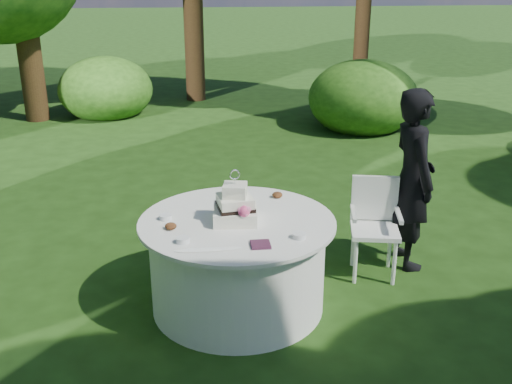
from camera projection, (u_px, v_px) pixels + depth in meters
ground at (238, 305)px, 4.98m from camera, size 80.00×80.00×0.00m
napkins at (261, 245)px, 4.28m from camera, size 0.14×0.14×0.02m
feather_plume at (208, 249)px, 4.21m from camera, size 0.48×0.07×0.01m
guest at (412, 179)px, 5.42m from camera, size 0.43×0.63×1.67m
table at (238, 263)px, 4.85m from camera, size 1.56×1.56×0.77m
cake at (235, 208)px, 4.65m from camera, size 0.36×0.37×0.43m
chair at (375, 219)px, 5.37m from camera, size 0.50×0.49×0.89m
votives at (215, 230)px, 4.48m from camera, size 1.09×0.56×0.04m
petal_cups at (227, 209)px, 4.85m from camera, size 0.99×0.66×0.05m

